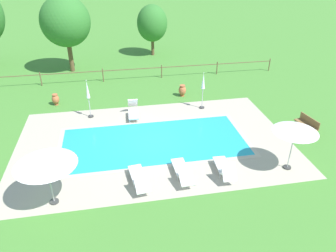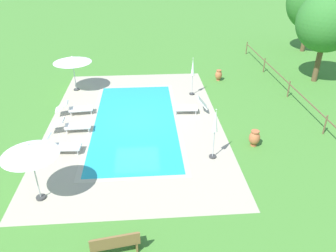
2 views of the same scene
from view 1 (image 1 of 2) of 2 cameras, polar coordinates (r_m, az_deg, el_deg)
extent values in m
plane|color=#478433|center=(17.13, -2.49, -2.81)|extent=(160.00, 160.00, 0.00)
cube|color=#B2A893|center=(17.12, -2.49, -2.80)|extent=(14.38, 9.07, 0.01)
cube|color=#23A8C1|center=(17.12, -2.49, -2.79)|extent=(9.61, 4.31, 0.01)
cube|color=#C0B59F|center=(19.07, -3.48, 0.77)|extent=(10.09, 0.24, 0.01)
cube|color=#C0B59F|center=(15.26, -1.25, -7.23)|extent=(10.09, 0.24, 0.01)
cube|color=#C0B59F|center=(18.34, 12.92, -1.23)|extent=(0.24, 4.31, 0.01)
cube|color=#C0B59F|center=(17.28, -18.92, -4.20)|extent=(0.24, 4.31, 0.01)
cube|color=white|center=(14.36, -5.50, -8.49)|extent=(0.74, 1.36, 0.07)
cube|color=white|center=(13.45, -4.65, -10.21)|extent=(0.68, 0.80, 0.52)
cube|color=silver|center=(14.40, -5.49, -8.66)|extent=(0.71, 1.33, 0.04)
cylinder|color=silver|center=(14.87, -6.89, -7.93)|extent=(0.04, 0.04, 0.28)
cylinder|color=silver|center=(14.94, -4.95, -7.62)|extent=(0.04, 0.04, 0.28)
cylinder|color=silver|center=(14.01, -6.03, -10.55)|extent=(0.04, 0.04, 0.28)
cylinder|color=silver|center=(14.09, -3.96, -10.20)|extent=(0.04, 0.04, 0.28)
cube|color=white|center=(15.05, 9.67, -6.84)|extent=(0.67, 1.33, 0.07)
cube|color=white|center=(14.16, 10.82, -8.06)|extent=(0.63, 0.67, 0.65)
cube|color=silver|center=(15.08, 9.65, -7.01)|extent=(0.64, 1.30, 0.04)
cylinder|color=silver|center=(15.51, 8.15, -6.27)|extent=(0.04, 0.04, 0.28)
cylinder|color=silver|center=(15.65, 9.96, -6.10)|extent=(0.04, 0.04, 0.28)
cylinder|color=silver|center=(14.67, 9.24, -8.74)|extent=(0.04, 0.04, 0.28)
cylinder|color=silver|center=(14.81, 11.16, -8.53)|extent=(0.04, 0.04, 0.28)
cube|color=white|center=(19.37, -6.16, 2.14)|extent=(0.67, 1.33, 0.07)
cube|color=white|center=(20.05, -6.31, 4.15)|extent=(0.63, 0.61, 0.70)
cube|color=silver|center=(19.39, -6.16, 1.99)|extent=(0.64, 1.30, 0.04)
cylinder|color=silver|center=(18.96, -5.31, 0.96)|extent=(0.04, 0.04, 0.28)
cylinder|color=silver|center=(18.96, -6.85, 0.87)|extent=(0.04, 0.04, 0.28)
cylinder|color=silver|center=(19.94, -5.46, 2.45)|extent=(0.04, 0.04, 0.28)
cylinder|color=silver|center=(19.94, -6.93, 2.36)|extent=(0.04, 0.04, 0.28)
cube|color=white|center=(14.73, 2.19, -7.28)|extent=(0.64, 1.32, 0.07)
cube|color=white|center=(13.83, 3.28, -9.10)|extent=(0.63, 0.80, 0.44)
cube|color=silver|center=(14.76, 2.19, -7.46)|extent=(0.61, 1.29, 0.04)
cylinder|color=silver|center=(15.21, 0.73, -6.74)|extent=(0.04, 0.04, 0.28)
cylinder|color=silver|center=(15.31, 2.60, -6.49)|extent=(0.04, 0.04, 0.28)
cylinder|color=silver|center=(14.36, 1.74, -9.26)|extent=(0.04, 0.04, 0.28)
cylinder|color=silver|center=(14.47, 3.72, -8.97)|extent=(0.04, 0.04, 0.28)
cylinder|color=#383838|center=(16.16, 20.47, -6.91)|extent=(0.36, 0.36, 0.08)
cylinder|color=#B2B5B7|center=(15.55, 21.19, -3.49)|extent=(0.04, 0.04, 2.36)
cone|color=white|center=(15.07, 21.85, -0.30)|extent=(2.01, 2.01, 0.41)
sphere|color=white|center=(14.97, 22.00, 0.41)|extent=(0.06, 0.06, 0.06)
cylinder|color=#383838|center=(14.13, -19.61, -12.58)|extent=(0.36, 0.36, 0.08)
cylinder|color=#B2B5B7|center=(13.47, -20.37, -9.14)|extent=(0.04, 0.04, 2.23)
cone|color=white|center=(12.93, -21.08, -5.80)|extent=(2.38, 2.38, 0.37)
sphere|color=white|center=(12.83, -21.24, -5.09)|extent=(0.06, 0.06, 0.06)
cylinder|color=#383838|center=(20.15, -13.59, 1.69)|extent=(0.32, 0.32, 0.08)
cylinder|color=#B2B5B7|center=(19.89, -13.78, 3.22)|extent=(0.04, 0.04, 1.28)
cone|color=white|center=(19.42, -14.19, 6.35)|extent=(0.21, 0.21, 1.08)
sphere|color=white|center=(19.22, -14.39, 7.88)|extent=(0.05, 0.05, 0.05)
cylinder|color=#383838|center=(20.81, 6.05, 3.30)|extent=(0.32, 0.32, 0.08)
cylinder|color=#B2B5B7|center=(20.54, 6.14, 4.91)|extent=(0.04, 0.04, 1.36)
cone|color=white|center=(20.09, 6.32, 8.00)|extent=(0.23, 0.23, 1.01)
sphere|color=white|center=(19.91, 6.40, 9.40)|extent=(0.05, 0.05, 0.05)
cube|color=olive|center=(19.41, 23.38, 0.20)|extent=(0.67, 1.55, 0.06)
cube|color=olive|center=(19.44, 23.95, 0.89)|extent=(0.28, 1.49, 0.40)
cube|color=olive|center=(19.12, 24.45, -1.29)|extent=(0.40, 0.12, 0.41)
cube|color=olive|center=(19.92, 22.09, 0.45)|extent=(0.40, 0.12, 0.41)
cylinder|color=#B7663D|center=(22.48, 2.56, 5.47)|extent=(0.28, 0.28, 0.08)
ellipsoid|color=#B7663D|center=(22.33, 2.58, 6.38)|extent=(0.52, 0.52, 0.70)
cylinder|color=#B7663D|center=(22.19, 2.60, 7.21)|extent=(0.39, 0.39, 0.06)
cylinder|color=#B7663D|center=(22.39, -19.27, 3.68)|extent=(0.26, 0.26, 0.08)
ellipsoid|color=#B7663D|center=(22.25, -19.42, 4.53)|extent=(0.47, 0.47, 0.65)
cylinder|color=#B7663D|center=(22.12, -19.55, 5.29)|extent=(0.35, 0.35, 0.06)
cylinder|color=brown|center=(25.89, -21.74, 7.81)|extent=(0.08, 0.08, 1.05)
cylinder|color=brown|center=(25.36, -11.52, 8.90)|extent=(0.08, 0.08, 1.05)
cylinder|color=brown|center=(25.65, -1.14, 9.71)|extent=(0.08, 0.08, 1.05)
cylinder|color=brown|center=(26.73, 8.73, 10.20)|extent=(0.08, 0.08, 1.05)
cylinder|color=brown|center=(28.52, 17.63, 10.38)|extent=(0.08, 0.08, 1.05)
cube|color=brown|center=(25.30, -6.34, 10.04)|extent=(22.88, 0.05, 0.05)
cylinder|color=brown|center=(28.09, -16.97, 11.85)|extent=(0.37, 0.37, 2.58)
ellipsoid|color=#33752D|center=(27.46, -17.83, 17.34)|extent=(3.88, 3.88, 3.94)
cylinder|color=brown|center=(31.53, -2.75, 14.05)|extent=(0.28, 0.28, 1.74)
ellipsoid|color=#33752D|center=(31.05, -2.84, 17.84)|extent=(2.81, 2.81, 3.34)
camera|label=2|loc=(23.05, 42.07, 20.70)|focal=34.95mm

